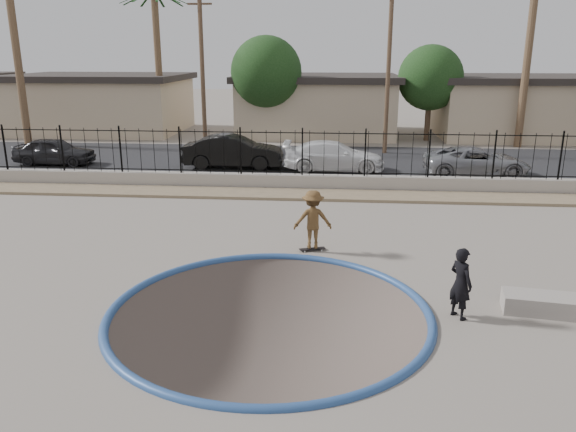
% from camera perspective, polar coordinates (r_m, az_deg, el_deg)
% --- Properties ---
extents(ground, '(120.00, 120.00, 2.20)m').
position_cam_1_polar(ground, '(24.83, 1.66, 1.19)').
color(ground, slate).
rests_on(ground, ground).
extents(bowl_pit, '(6.84, 6.84, 1.80)m').
position_cam_1_polar(bowl_pit, '(12.27, -1.90, -9.80)').
color(bowl_pit, '#4C413A').
rests_on(bowl_pit, ground).
extents(coping_ring, '(7.04, 7.04, 0.20)m').
position_cam_1_polar(coping_ring, '(12.27, -1.90, -9.80)').
color(coping_ring, navy).
rests_on(coping_ring, ground).
extents(rock_strip, '(42.00, 1.60, 0.11)m').
position_cam_1_polar(rock_strip, '(21.83, 1.25, 2.20)').
color(rock_strip, '#8E795D').
rests_on(rock_strip, ground).
extents(retaining_wall, '(42.00, 0.45, 0.60)m').
position_cam_1_polar(retaining_wall, '(22.84, 1.44, 3.47)').
color(retaining_wall, '#9C9389').
rests_on(retaining_wall, ground).
extents(fence, '(40.00, 0.04, 1.80)m').
position_cam_1_polar(fence, '(22.61, 1.46, 6.43)').
color(fence, black).
rests_on(fence, retaining_wall).
extents(street, '(90.00, 8.00, 0.04)m').
position_cam_1_polar(street, '(29.45, 2.25, 5.84)').
color(street, black).
rests_on(street, ground).
extents(house_west, '(11.60, 8.60, 3.90)m').
position_cam_1_polar(house_west, '(41.90, -18.39, 10.89)').
color(house_west, '#C1AE8A').
rests_on(house_west, ground).
extents(house_center, '(10.60, 8.60, 3.90)m').
position_cam_1_polar(house_center, '(38.60, 2.98, 11.28)').
color(house_center, '#C1AE8A').
rests_on(house_center, ground).
extents(house_east, '(12.60, 8.60, 3.90)m').
position_cam_1_polar(house_east, '(40.60, 23.47, 10.22)').
color(house_east, '#C1AE8A').
rests_on(house_east, ground).
extents(palm_left, '(2.30, 2.30, 11.30)m').
position_cam_1_polar(palm_left, '(36.91, -26.38, 18.76)').
color(palm_left, brown).
rests_on(palm_left, ground).
extents(palm_mid, '(2.30, 2.30, 9.30)m').
position_cam_1_polar(palm_mid, '(37.69, -13.24, 17.94)').
color(palm_mid, brown).
rests_on(palm_mid, ground).
extents(palm_right, '(2.30, 2.30, 10.30)m').
position_cam_1_polar(palm_right, '(35.61, 23.59, 18.20)').
color(palm_right, brown).
rests_on(palm_right, ground).
extents(utility_pole_left, '(1.70, 0.24, 9.00)m').
position_cam_1_polar(utility_pole_left, '(31.79, -8.72, 14.95)').
color(utility_pole_left, '#473323').
rests_on(utility_pole_left, ground).
extents(utility_pole_mid, '(1.70, 0.24, 9.50)m').
position_cam_1_polar(utility_pole_mid, '(31.04, 10.21, 15.32)').
color(utility_pole_mid, '#473323').
rests_on(utility_pole_mid, ground).
extents(street_tree_left, '(4.32, 4.32, 6.36)m').
position_cam_1_polar(street_tree_left, '(35.21, -2.22, 14.40)').
color(street_tree_left, '#473323').
rests_on(street_tree_left, ground).
extents(street_tree_mid, '(3.96, 3.96, 5.83)m').
position_cam_1_polar(street_tree_mid, '(36.40, 14.27, 13.44)').
color(street_tree_mid, '#473323').
rests_on(street_tree_mid, ground).
extents(skater, '(1.13, 0.73, 1.65)m').
position_cam_1_polar(skater, '(15.63, 2.53, -0.69)').
color(skater, brown).
rests_on(skater, ground).
extents(skateboard, '(0.76, 0.41, 0.06)m').
position_cam_1_polar(skateboard, '(15.87, 2.49, -3.36)').
color(skateboard, black).
rests_on(skateboard, ground).
extents(videographer, '(0.63, 0.68, 1.55)m').
position_cam_1_polar(videographer, '(12.29, 17.14, -6.54)').
color(videographer, black).
rests_on(videographer, ground).
extents(concrete_ledge, '(1.69, 0.93, 0.40)m').
position_cam_1_polar(concrete_ledge, '(13.36, 24.37, -8.13)').
color(concrete_ledge, gray).
rests_on(concrete_ledge, ground).
extents(car_a, '(3.87, 1.57, 1.32)m').
position_cam_1_polar(car_a, '(30.01, -22.65, 6.10)').
color(car_a, black).
rests_on(car_a, street).
extents(car_b, '(4.77, 1.78, 1.56)m').
position_cam_1_polar(car_b, '(27.02, -5.56, 6.53)').
color(car_b, black).
rests_on(car_b, street).
extents(car_c, '(4.73, 2.02, 1.36)m').
position_cam_1_polar(car_c, '(26.36, 4.67, 6.09)').
color(car_c, white).
rests_on(car_c, street).
extents(car_d, '(4.73, 2.37, 1.28)m').
position_cam_1_polar(car_d, '(26.55, 18.59, 5.28)').
color(car_d, gray).
rests_on(car_d, street).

